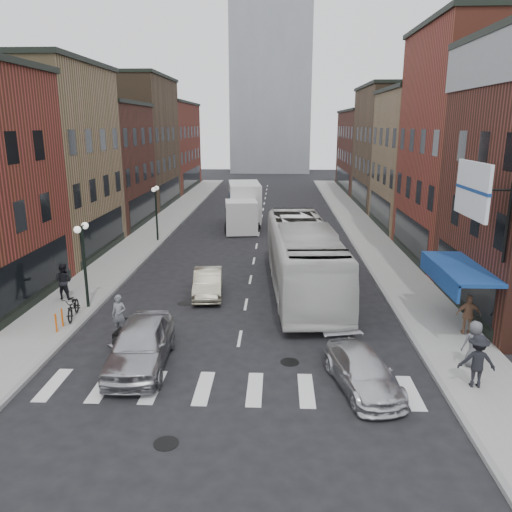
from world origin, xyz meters
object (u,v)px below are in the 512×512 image
at_px(streetlamp_far, 156,203).
at_px(bike_rack, 59,320).
at_px(motorcycle_rider, 120,322).
at_px(parked_bicycle, 73,307).
at_px(ped_left_solo, 63,281).
at_px(transit_bus, 303,257).
at_px(streetlamp_near, 83,250).
at_px(ped_right_a, 477,361).
at_px(curb_car, 362,371).
at_px(billboard_sign, 475,192).
at_px(ped_right_b, 468,315).
at_px(ped_right_c, 474,344).
at_px(box_truck, 244,206).
at_px(sedan_left_near, 141,344).
at_px(sedan_left_far, 208,283).

relative_size(streetlamp_far, bike_rack, 5.14).
xyz_separation_m(streetlamp_far, motorcycle_rider, (2.77, -17.84, -1.93)).
height_order(parked_bicycle, ped_left_solo, ped_left_solo).
xyz_separation_m(bike_rack, transit_bus, (10.43, 6.01, 1.25)).
xyz_separation_m(streetlamp_near, ped_right_a, (15.43, -6.72, -1.86)).
height_order(streetlamp_far, curb_car, streetlamp_far).
height_order(billboard_sign, curb_car, billboard_sign).
height_order(streetlamp_far, ped_right_b, streetlamp_far).
relative_size(ped_left_solo, ped_right_c, 1.08).
xyz_separation_m(ped_right_a, ped_right_c, (0.45, 1.45, -0.06)).
height_order(box_truck, ped_right_b, box_truck).
bearing_deg(sedan_left_near, ped_right_b, 10.18).
relative_size(streetlamp_near, parked_bicycle, 2.11).
relative_size(bike_rack, curb_car, 0.19).
height_order(bike_rack, transit_bus, transit_bus).
bearing_deg(curb_car, streetlamp_near, 137.45).
relative_size(box_truck, ped_right_b, 5.12).
height_order(sedan_left_near, sedan_left_far, sedan_left_near).
bearing_deg(bike_rack, ped_right_c, -9.10).
bearing_deg(ped_right_a, bike_rack, -6.81).
bearing_deg(parked_bicycle, billboard_sign, -17.43).
height_order(motorcycle_rider, ped_right_a, motorcycle_rider).
distance_m(box_truck, transit_bus, 17.05).
bearing_deg(streetlamp_far, parked_bicycle, -90.37).
distance_m(billboard_sign, curb_car, 7.68).
relative_size(curb_car, ped_right_b, 2.49).
distance_m(billboard_sign, bike_rack, 17.14).
relative_size(billboard_sign, ped_right_b, 2.21).
distance_m(streetlamp_far, parked_bicycle, 15.58).
height_order(billboard_sign, transit_bus, billboard_sign).
bearing_deg(bike_rack, ped_right_b, 0.90).
bearing_deg(motorcycle_rider, parked_bicycle, 145.97).
distance_m(transit_bus, sedan_left_near, 10.83).
bearing_deg(ped_left_solo, streetlamp_far, -88.54).
xyz_separation_m(transit_bus, sedan_left_far, (-4.85, -1.04, -1.14)).
bearing_deg(parked_bicycle, bike_rack, -104.51).
bearing_deg(sedan_left_near, box_truck, 82.04).
distance_m(bike_rack, ped_right_a, 16.15).
relative_size(box_truck, motorcycle_rider, 4.07).
distance_m(parked_bicycle, ped_right_c, 16.44).
relative_size(streetlamp_far, sedan_left_near, 0.83).
height_order(transit_bus, parked_bicycle, transit_bus).
height_order(motorcycle_rider, ped_right_b, motorcycle_rider).
bearing_deg(curb_car, parked_bicycle, 143.10).
distance_m(sedan_left_near, sedan_left_far, 7.91).
bearing_deg(transit_bus, curb_car, -85.30).
height_order(bike_rack, parked_bicycle, parked_bicycle).
bearing_deg(curb_car, ped_left_solo, 136.98).
distance_m(sedan_left_far, ped_right_b, 12.27).
xyz_separation_m(transit_bus, parked_bicycle, (-10.33, -4.73, -1.14)).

